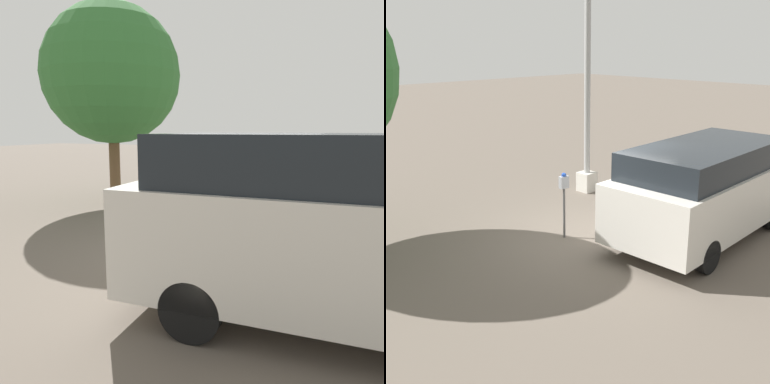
# 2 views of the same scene
# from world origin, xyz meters

# --- Properties ---
(ground_plane) EXTENTS (80.00, 80.00, 0.00)m
(ground_plane) POSITION_xyz_m (0.00, 0.00, 0.00)
(ground_plane) COLOR #60564C
(parking_meter_near) EXTENTS (0.21, 0.14, 1.46)m
(parking_meter_near) POSITION_xyz_m (-0.42, 0.50, 1.08)
(parking_meter_near) COLOR #4C4C4C
(parking_meter_near) RESTS_ON ground
(lamp_post) EXTENTS (0.44, 0.44, 5.27)m
(lamp_post) POSITION_xyz_m (2.39, 2.54, 1.74)
(lamp_post) COLOR beige
(lamp_post) RESTS_ON ground
(parked_van) EXTENTS (4.91, 2.20, 2.08)m
(parked_van) POSITION_xyz_m (1.74, -1.61, 1.13)
(parked_van) COLOR beige
(parked_van) RESTS_ON ground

